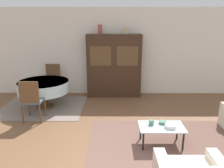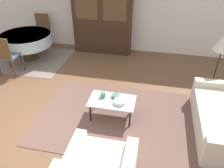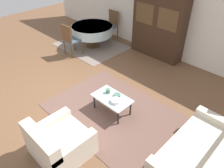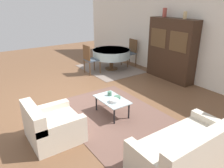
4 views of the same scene
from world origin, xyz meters
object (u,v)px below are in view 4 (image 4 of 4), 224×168
at_px(armchair, 52,126).
at_px(cup, 110,94).
at_px(dining_chair_near, 90,58).
at_px(bowl_small, 117,97).
at_px(vase_tall, 165,13).
at_px(couch, 187,151).
at_px(coffee_table, 112,101).
at_px(bowl, 114,101).
at_px(vase_short, 185,15).
at_px(display_cabinet, 171,50).
at_px(dining_table, 111,54).
at_px(dining_chair_far, 131,51).

height_order(armchair, cup, armchair).
distance_m(dining_chair_near, bowl_small, 2.99).
distance_m(armchair, vase_tall, 4.91).
height_order(couch, coffee_table, couch).
xyz_separation_m(armchair, bowl, (0.02, 1.40, 0.14)).
xyz_separation_m(vase_tall, vase_short, (0.78, 0.00, -0.03)).
relative_size(bowl_small, vase_short, 0.71).
bearing_deg(couch, bowl, 92.74).
bearing_deg(display_cabinet, cup, -75.97).
height_order(armchair, bowl, armchair).
height_order(display_cabinet, vase_tall, vase_tall).
relative_size(coffee_table, display_cabinet, 0.44).
bearing_deg(dining_table, bowl_small, -32.25).
xyz_separation_m(couch, bowl, (-1.86, -0.09, 0.14)).
bearing_deg(armchair, bowl_small, 93.16).
distance_m(dining_table, bowl, 3.55).
bearing_deg(vase_short, vase_tall, 180.00).
height_order(dining_chair_near, dining_chair_far, same).
distance_m(bowl, vase_short, 3.42).
bearing_deg(vase_tall, bowl, -63.62).
bearing_deg(vase_tall, dining_chair_far, -176.93).
bearing_deg(bowl_small, bowl, -55.86).
xyz_separation_m(bowl_small, vase_short, (-0.57, 2.78, 1.61)).
bearing_deg(couch, dining_chair_far, 60.03).
bearing_deg(dining_chair_near, bowl_small, -17.37).
relative_size(armchair, bowl, 4.37).
bearing_deg(display_cabinet, bowl, -70.41).
xyz_separation_m(coffee_table, dining_chair_near, (-2.80, 1.00, 0.23)).
relative_size(cup, vase_tall, 0.35).
height_order(couch, bowl_small, couch).
height_order(vase_tall, vase_short, vase_tall).
bearing_deg(cup, bowl_small, 12.51).
height_order(armchair, dining_table, armchair).
distance_m(armchair, vase_short, 4.73).
relative_size(armchair, bowl_small, 6.25).
distance_m(armchair, bowl, 1.41).
bearing_deg(vase_tall, armchair, -71.71).
xyz_separation_m(coffee_table, cup, (-0.19, 0.06, 0.09)).
bearing_deg(vase_tall, coffee_table, -65.68).
height_order(dining_table, dining_chair_far, dining_chair_far).
relative_size(dining_chair_far, vase_tall, 3.64).
relative_size(bowl, vase_short, 1.01).
bearing_deg(armchair, vase_tall, 108.29).
distance_m(couch, bowl, 1.86).
distance_m(couch, vase_tall, 4.72).
bearing_deg(armchair, coffee_table, 95.07).
bearing_deg(vase_tall, couch, -40.72).
relative_size(dining_chair_near, vase_tall, 3.64).
xyz_separation_m(dining_chair_far, vase_tall, (1.50, 0.08, 1.48)).
bearing_deg(display_cabinet, vase_tall, 179.87).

